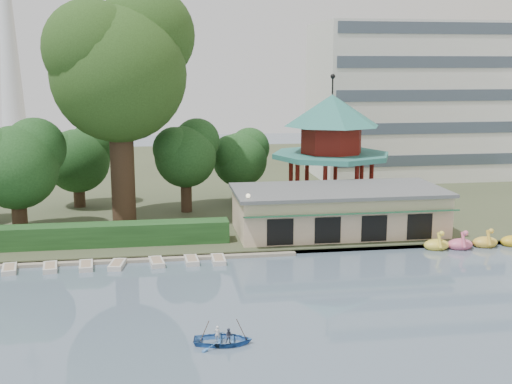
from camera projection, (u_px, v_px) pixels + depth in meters
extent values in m
plane|color=slate|center=(270.00, 347.00, 34.64)|extent=(220.00, 220.00, 0.00)
cube|color=#424930|center=(202.00, 179.00, 85.03)|extent=(220.00, 70.00, 0.40)
cube|color=gray|center=(233.00, 254.00, 51.39)|extent=(220.00, 0.60, 0.30)
cube|color=gray|center=(79.00, 261.00, 49.52)|extent=(34.00, 1.60, 0.24)
cube|color=beige|center=(338.00, 212.00, 57.03)|extent=(18.00, 8.00, 3.60)
cube|color=#595B5E|center=(339.00, 190.00, 56.65)|extent=(18.60, 8.60, 0.30)
cube|color=#194C2D|center=(353.00, 214.00, 52.70)|extent=(18.00, 1.59, 0.45)
cylinder|color=beige|center=(330.00, 201.00, 67.26)|extent=(10.40, 10.40, 1.20)
cylinder|color=#2C756C|center=(331.00, 155.00, 66.32)|extent=(12.40, 12.40, 0.50)
cylinder|color=maroon|center=(331.00, 139.00, 66.00)|extent=(6.40, 6.40, 2.80)
cone|color=#2C756C|center=(332.00, 110.00, 65.42)|extent=(10.00, 10.00, 3.20)
cylinder|color=black|center=(333.00, 85.00, 64.93)|extent=(0.16, 0.16, 1.80)
cube|color=silver|center=(427.00, 100.00, 85.56)|extent=(30.00, 14.00, 20.00)
cone|color=silver|center=(6.00, 4.00, 158.38)|extent=(6.00, 6.00, 60.00)
cube|color=#204A1E|center=(45.00, 237.00, 52.04)|extent=(30.00, 2.00, 1.80)
cylinder|color=black|center=(248.00, 221.00, 52.82)|extent=(0.12, 0.12, 4.00)
sphere|color=beige|center=(248.00, 196.00, 52.41)|extent=(0.36, 0.36, 0.36)
cylinder|color=#3A281C|center=(122.00, 165.00, 59.31)|extent=(2.20, 2.20, 11.11)
sphere|color=#29491A|center=(119.00, 74.00, 57.71)|extent=(12.25, 12.25, 12.25)
sphere|color=#29491A|center=(145.00, 35.00, 59.17)|extent=(9.19, 9.19, 9.19)
sphere|color=#29491A|center=(92.00, 49.00, 55.78)|extent=(8.57, 8.57, 8.57)
cylinder|color=#3A281C|center=(19.00, 206.00, 56.65)|extent=(1.32, 1.32, 4.69)
sphere|color=#204A1E|center=(16.00, 168.00, 55.98)|extent=(7.35, 7.35, 7.35)
sphere|color=#204A1E|center=(35.00, 149.00, 56.98)|extent=(5.51, 5.51, 5.51)
cylinder|color=#3A281C|center=(186.00, 190.00, 64.71)|extent=(1.11, 1.11, 4.53)
sphere|color=#204A1E|center=(185.00, 157.00, 64.06)|extent=(6.16, 6.16, 6.16)
sphere|color=#204A1E|center=(197.00, 141.00, 64.86)|extent=(4.62, 4.62, 4.62)
sphere|color=#204A1E|center=(175.00, 149.00, 63.13)|extent=(4.31, 4.31, 4.31)
cylinder|color=#3A281C|center=(240.00, 185.00, 69.56)|extent=(1.05, 1.05, 3.70)
sphere|color=#204A1E|center=(240.00, 160.00, 69.03)|extent=(5.86, 5.86, 5.86)
sphere|color=#204A1E|center=(250.00, 148.00, 69.83)|extent=(4.39, 4.39, 4.39)
sphere|color=#204A1E|center=(231.00, 154.00, 68.16)|extent=(4.10, 4.10, 4.10)
cylinder|color=#3A281C|center=(79.00, 188.00, 67.02)|extent=(1.19, 1.19, 3.93)
sphere|color=#204A1E|center=(77.00, 161.00, 66.46)|extent=(6.59, 6.59, 6.59)
sphere|color=#204A1E|center=(91.00, 147.00, 67.37)|extent=(4.94, 4.94, 4.94)
sphere|color=#204A1E|center=(65.00, 154.00, 65.49)|extent=(4.62, 4.62, 4.62)
ellipsoid|color=yellow|center=(436.00, 245.00, 53.14)|extent=(2.16, 1.44, 0.99)
cylinder|color=yellow|center=(440.00, 240.00, 52.50)|extent=(0.26, 0.79, 1.29)
sphere|color=yellow|center=(442.00, 234.00, 52.09)|extent=(0.44, 0.44, 0.44)
ellipsoid|color=#DE6387|center=(460.00, 244.00, 53.30)|extent=(2.16, 1.44, 0.99)
cylinder|color=#DE6387|center=(463.00, 240.00, 52.66)|extent=(0.26, 0.79, 1.29)
sphere|color=#DE6387|center=(466.00, 233.00, 52.24)|extent=(0.44, 0.44, 0.44)
ellipsoid|color=gold|center=(485.00, 242.00, 53.91)|extent=(2.16, 1.44, 0.99)
cylinder|color=gold|center=(489.00, 238.00, 53.27)|extent=(0.26, 0.79, 1.29)
sphere|color=gold|center=(491.00, 231.00, 52.86)|extent=(0.44, 0.44, 0.44)
cube|color=beige|center=(9.00, 269.00, 47.40)|extent=(1.35, 2.43, 0.36)
cube|color=beige|center=(50.00, 267.00, 47.79)|extent=(1.30, 2.41, 0.36)
cube|color=beige|center=(86.00, 266.00, 48.19)|extent=(1.20, 2.38, 0.36)
cube|color=beige|center=(117.00, 265.00, 48.45)|extent=(1.32, 2.42, 0.36)
cube|color=beige|center=(157.00, 262.00, 49.10)|extent=(1.29, 2.41, 0.36)
cube|color=beige|center=(191.00, 260.00, 49.58)|extent=(1.12, 2.35, 0.36)
cube|color=beige|center=(218.00, 260.00, 49.73)|extent=(1.02, 2.31, 0.36)
imported|color=#376EB7|center=(223.00, 336.00, 34.98)|extent=(4.90, 3.81, 0.93)
imported|color=silver|center=(217.00, 333.00, 35.12)|extent=(0.35, 0.25, 0.88)
imported|color=#363B4E|center=(229.00, 336.00, 34.82)|extent=(0.46, 0.38, 0.85)
cylinder|color=#3A281C|center=(201.00, 339.00, 34.83)|extent=(0.94, 0.29, 2.01)
cylinder|color=#3A281C|center=(245.00, 336.00, 35.18)|extent=(0.94, 0.29, 2.01)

